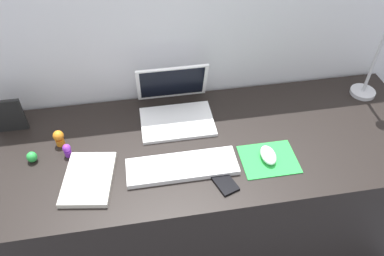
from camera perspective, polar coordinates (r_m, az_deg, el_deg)
The scene contains 14 objects.
ground_plane at distance 2.12m, azimuth 0.74°, elevation -16.33°, with size 6.00×6.00×0.00m, color #474C56.
back_wall at distance 1.85m, azimuth -1.07°, elevation 3.98°, with size 3.06×0.05×1.32m, color silver.
desk at distance 1.81m, azimuth 0.84°, elevation -10.47°, with size 1.86×0.65×0.74m, color black.
laptop at distance 1.63m, azimuth -2.53°, elevation 3.54°, with size 0.30×0.28×0.21m.
keyboard at distance 1.44m, azimuth -1.46°, elevation -5.73°, with size 0.41×0.13×0.02m, color white.
mousepad at distance 1.50m, azimuth 11.23°, elevation -4.55°, with size 0.21×0.17×0.00m, color green.
mouse at distance 1.49m, azimuth 11.17°, elevation -3.94°, with size 0.06×0.10×0.03m, color white.
cell_phone at distance 1.41m, azimuth 4.55°, elevation -7.68°, with size 0.06×0.13×0.01m, color black.
desk_lamp at distance 1.81m, azimuth 25.75°, elevation 8.40°, with size 0.11×0.16×0.38m.
notebook_pad at distance 1.45m, azimuth -14.99°, elevation -7.23°, with size 0.17×0.24×0.02m, color silver.
picture_frame at distance 1.70m, azimuth -25.43°, elevation 1.63°, with size 0.12×0.02×0.15m, color black.
toy_figurine_purple at distance 1.54m, azimuth -17.92°, elevation -3.10°, with size 0.03×0.03×0.06m.
toy_figurine_green at distance 1.57m, azimuth -22.52°, elevation -3.96°, with size 0.04×0.04×0.04m, color green.
toy_figurine_orange at distance 1.59m, azimuth -19.03°, elevation -1.34°, with size 0.04×0.04×0.07m.
Camera 1 is at (-0.20, -1.04, 1.84)m, focal length 36.20 mm.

